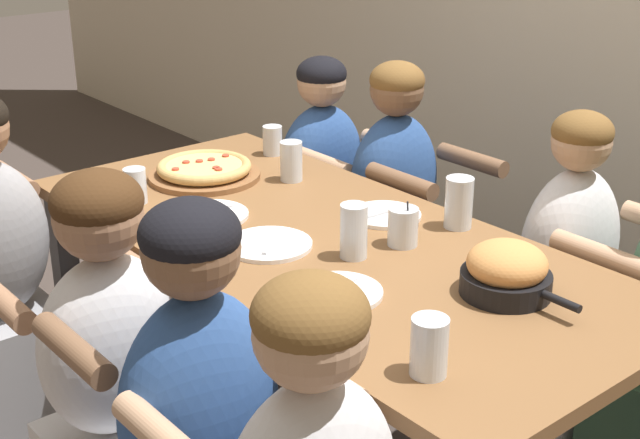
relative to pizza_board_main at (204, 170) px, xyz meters
name	(u,v)px	position (x,y,z in m)	size (l,w,h in m)	color
dining_table	(320,266)	(0.61, -0.02, -0.12)	(1.91, 0.86, 0.79)	brown
pizza_board_main	(204,170)	(0.00, 0.00, 0.00)	(0.36, 0.36, 0.06)	brown
skillet_bowl	(507,272)	(1.17, 0.10, 0.03)	(0.32, 0.22, 0.13)	black
empty_plate_a	(385,215)	(0.63, 0.22, -0.02)	(0.21, 0.21, 0.02)	white
empty_plate_b	(269,244)	(0.58, -0.17, -0.02)	(0.24, 0.24, 0.02)	white
empty_plate_c	(209,215)	(0.30, -0.18, -0.02)	(0.23, 0.23, 0.02)	white
empty_plate_d	(338,292)	(0.92, -0.22, -0.02)	(0.22, 0.22, 0.02)	white
cocktail_glass_blue	(403,228)	(0.80, 0.11, 0.02)	(0.08, 0.08, 0.13)	silver
drinking_glass_a	(429,347)	(1.30, -0.31, 0.04)	(0.08, 0.08, 0.13)	silver
drinking_glass_b	(273,142)	(-0.06, 0.32, 0.02)	(0.07, 0.07, 0.10)	silver
drinking_glass_c	(291,163)	(0.20, 0.21, 0.03)	(0.07, 0.07, 0.13)	silver
drinking_glass_d	(459,203)	(0.81, 0.32, 0.05)	(0.08, 0.08, 0.15)	silver
drinking_glass_e	(135,188)	(0.05, -0.28, 0.02)	(0.07, 0.07, 0.11)	silver
drinking_glass_f	(354,234)	(0.78, -0.04, 0.04)	(0.07, 0.07, 0.15)	silver
diner_far_left	(322,205)	(-0.15, 0.63, -0.32)	(0.51, 0.40, 1.08)	#2D5193
diner_near_center	(116,401)	(0.61, -0.67, -0.29)	(0.51, 0.40, 1.12)	silver
diner_far_midleft	(393,230)	(0.25, 0.63, -0.30)	(0.51, 0.40, 1.13)	#2D5193
diner_far_midright	(564,307)	(0.99, 0.63, -0.32)	(0.51, 0.40, 1.11)	silver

